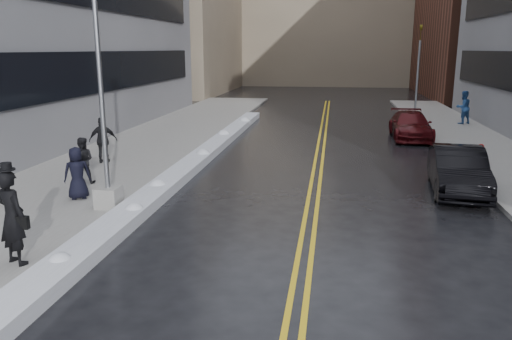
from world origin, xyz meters
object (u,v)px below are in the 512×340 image
at_px(pedestrian_c, 77,173).
at_px(car_maroon, 411,125).
at_px(fire_hydrant, 480,152).
at_px(pedestrian_fedora, 12,218).
at_px(pedestrian_d, 103,140).
at_px(lamppost, 103,126).
at_px(car_black, 458,170).
at_px(traffic_signal, 418,68).
at_px(pedestrian_b, 82,160).
at_px(pedestrian_east, 463,107).

xyz_separation_m(pedestrian_c, car_maroon, (11.68, 13.35, -0.26)).
xyz_separation_m(fire_hydrant, pedestrian_fedora, (-12.56, -11.96, 0.63)).
height_order(fire_hydrant, car_maroon, car_maroon).
bearing_deg(pedestrian_d, lamppost, 96.45).
height_order(pedestrian_d, car_black, pedestrian_d).
bearing_deg(pedestrian_d, traffic_signal, -151.27).
bearing_deg(lamppost, pedestrian_b, 130.07).
relative_size(traffic_signal, pedestrian_east, 3.00).
height_order(lamppost, traffic_signal, lamppost).
height_order(pedestrian_fedora, pedestrian_c, pedestrian_fedora).
bearing_deg(pedestrian_d, fire_hydrant, 169.58).
bearing_deg(pedestrian_b, pedestrian_d, -93.52).
bearing_deg(pedestrian_b, pedestrian_east, -150.71).
bearing_deg(pedestrian_c, traffic_signal, -150.93).
relative_size(lamppost, pedestrian_fedora, 3.72).
distance_m(fire_hydrant, pedestrian_b, 15.38).
bearing_deg(car_maroon, fire_hydrant, -71.85).
xyz_separation_m(lamppost, pedestrian_c, (-1.29, 0.67, -1.58)).
relative_size(traffic_signal, car_black, 1.32).
xyz_separation_m(fire_hydrant, car_black, (-1.86, -4.29, 0.20)).
relative_size(car_black, car_maroon, 0.95).
bearing_deg(car_maroon, pedestrian_c, -130.63).
distance_m(traffic_signal, car_black, 18.54).
bearing_deg(car_maroon, car_black, -89.16).
bearing_deg(pedestrian_b, lamppost, 113.64).
xyz_separation_m(lamppost, pedestrian_east, (14.15, 18.97, -1.38)).
relative_size(fire_hydrant, car_black, 0.16).
distance_m(lamppost, pedestrian_fedora, 4.19).
height_order(fire_hydrant, pedestrian_fedora, pedestrian_fedora).
distance_m(pedestrian_fedora, pedestrian_b, 6.59).
xyz_separation_m(traffic_signal, pedestrian_east, (2.35, -3.03, -2.25)).
bearing_deg(pedestrian_fedora, fire_hydrant, -113.23).
bearing_deg(fire_hydrant, pedestrian_fedora, -136.40).
height_order(lamppost, pedestrian_c, lamppost).
bearing_deg(car_black, lamppost, -155.10).
bearing_deg(fire_hydrant, pedestrian_c, -151.64).
xyz_separation_m(lamppost, car_black, (10.44, 3.71, -1.79)).
relative_size(traffic_signal, pedestrian_d, 3.26).
relative_size(pedestrian_d, pedestrian_east, 0.92).
distance_m(lamppost, pedestrian_c, 2.14).
xyz_separation_m(traffic_signal, pedestrian_fedora, (-12.06, -25.96, -2.23)).
distance_m(pedestrian_b, pedestrian_d, 3.16).
bearing_deg(car_black, car_maroon, 95.65).
bearing_deg(lamppost, fire_hydrant, 33.04).
xyz_separation_m(pedestrian_b, pedestrian_d, (-0.71, 3.08, 0.13)).
distance_m(lamppost, traffic_signal, 24.98).
bearing_deg(traffic_signal, fire_hydrant, -87.95).
bearing_deg(fire_hydrant, traffic_signal, 92.05).
xyz_separation_m(pedestrian_b, car_maroon, (12.41, 11.62, -0.25)).
relative_size(lamppost, car_black, 1.68).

